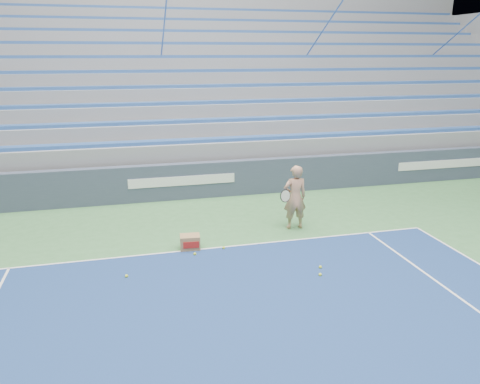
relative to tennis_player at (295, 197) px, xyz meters
name	(u,v)px	position (x,y,z in m)	size (l,w,h in m)	color
sponsor_barrier	(182,181)	(-2.43, 3.22, -0.27)	(30.00, 0.32, 1.10)	#374054
bleachers	(162,102)	(-2.43, 8.94, 1.53)	(31.00, 9.15, 7.30)	gray
tennis_player	(295,197)	(0.00, 0.00, 0.00)	(0.91, 0.82, 1.64)	tan
ball_box	(190,242)	(-2.76, -0.68, -0.66)	(0.47, 0.38, 0.33)	olive
tennis_ball_0	(127,276)	(-4.19, -1.78, -0.79)	(0.07, 0.07, 0.07)	#C8D92C
tennis_ball_1	(195,254)	(-2.71, -1.05, -0.79)	(0.07, 0.07, 0.07)	#C8D92C
tennis_ball_2	(224,248)	(-2.02, -0.87, -0.79)	(0.07, 0.07, 0.07)	#C8D92C
tennis_ball_3	(320,275)	(-0.43, -2.66, -0.79)	(0.07, 0.07, 0.07)	#C8D92C
tennis_ball_4	(320,267)	(-0.29, -2.34, -0.79)	(0.07, 0.07, 0.07)	#C8D92C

